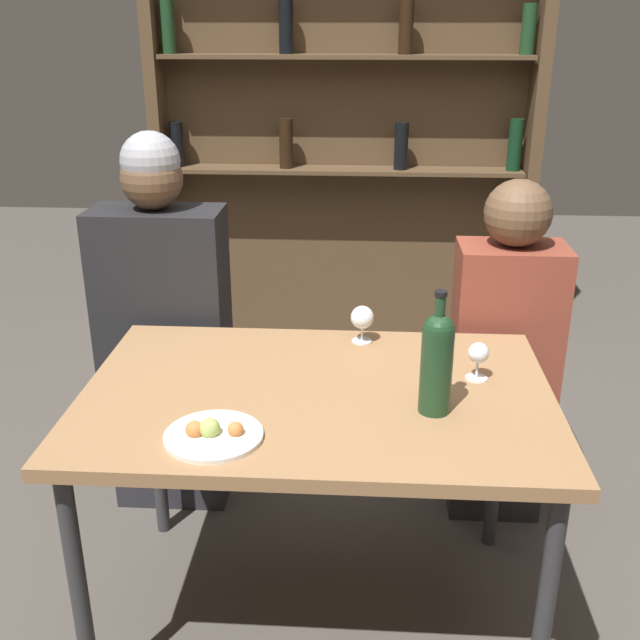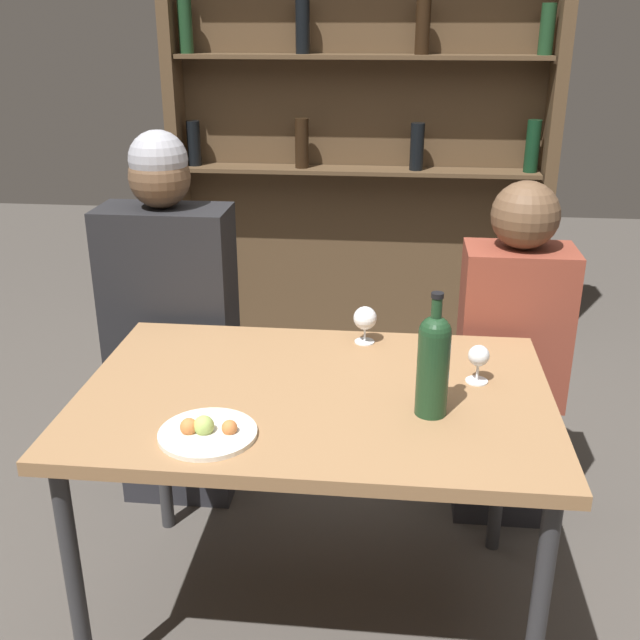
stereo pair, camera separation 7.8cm
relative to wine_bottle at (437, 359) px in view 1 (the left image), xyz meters
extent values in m
plane|color=#47423D|center=(-0.30, 0.09, -0.88)|extent=(10.00, 10.00, 0.00)
cube|color=olive|center=(-0.30, 0.09, -0.16)|extent=(1.24, 0.83, 0.04)
cylinder|color=#2D2D30|center=(-0.86, -0.26, -0.53)|extent=(0.04, 0.04, 0.70)
cylinder|color=#2D2D30|center=(0.26, -0.26, -0.53)|extent=(0.04, 0.04, 0.70)
cylinder|color=#2D2D30|center=(-0.86, 0.44, -0.53)|extent=(0.04, 0.04, 0.70)
cylinder|color=#2D2D30|center=(0.26, 0.44, -0.53)|extent=(0.04, 0.04, 0.70)
cube|color=#4C3823|center=(-0.30, 2.17, 0.20)|extent=(1.84, 0.02, 2.17)
cube|color=#4C3823|center=(-1.22, 2.06, 0.20)|extent=(0.06, 0.18, 2.17)
cube|color=#4C3823|center=(0.62, 2.06, 0.20)|extent=(0.06, 0.18, 2.17)
cube|color=#4C3823|center=(-0.30, 2.06, 0.07)|extent=(1.76, 0.18, 0.02)
cylinder|color=black|center=(-1.13, 2.06, 0.19)|extent=(0.07, 0.07, 0.22)
cylinder|color=black|center=(-0.58, 2.06, 0.20)|extent=(0.07, 0.07, 0.24)
cylinder|color=black|center=(-0.02, 2.05, 0.19)|extent=(0.07, 0.07, 0.22)
cylinder|color=black|center=(0.53, 2.06, 0.20)|extent=(0.07, 0.07, 0.25)
cube|color=#4C3823|center=(-0.30, 2.06, 0.60)|extent=(1.76, 0.18, 0.02)
cylinder|color=#19381E|center=(-1.13, 2.06, 0.73)|extent=(0.07, 0.07, 0.24)
cylinder|color=black|center=(-0.57, 2.07, 0.74)|extent=(0.07, 0.07, 0.25)
cylinder|color=black|center=(-0.02, 2.05, 0.74)|extent=(0.07, 0.07, 0.25)
cylinder|color=#19381E|center=(0.54, 2.05, 0.72)|extent=(0.07, 0.07, 0.22)
cylinder|color=#19381E|center=(0.00, 0.00, -0.03)|extent=(0.08, 0.08, 0.22)
sphere|color=#19381E|center=(0.00, 0.00, 0.08)|extent=(0.08, 0.08, 0.08)
cylinder|color=#19381E|center=(0.00, 0.00, 0.12)|extent=(0.03, 0.03, 0.09)
cylinder|color=black|center=(0.00, 0.00, 0.17)|extent=(0.03, 0.03, 0.01)
cylinder|color=silver|center=(0.13, 0.19, -0.14)|extent=(0.06, 0.06, 0.00)
cylinder|color=silver|center=(0.13, 0.19, -0.11)|extent=(0.01, 0.01, 0.06)
sphere|color=silver|center=(0.13, 0.19, -0.07)|extent=(0.06, 0.06, 0.06)
cylinder|color=silver|center=(-0.18, 0.42, -0.14)|extent=(0.06, 0.06, 0.00)
cylinder|color=silver|center=(-0.18, 0.42, -0.11)|extent=(0.01, 0.01, 0.06)
sphere|color=silver|center=(-0.18, 0.42, -0.06)|extent=(0.07, 0.07, 0.07)
cylinder|color=silver|center=(-0.52, -0.16, -0.14)|extent=(0.23, 0.23, 0.01)
sphere|color=#C67038|center=(-0.47, -0.16, -0.12)|extent=(0.04, 0.04, 0.04)
sphere|color=#C67038|center=(-0.57, -0.17, -0.12)|extent=(0.04, 0.04, 0.04)
sphere|color=#99B256|center=(-0.53, -0.17, -0.12)|extent=(0.05, 0.05, 0.05)
cube|color=#26262B|center=(-0.86, 0.67, -0.66)|extent=(0.39, 0.22, 0.45)
cube|color=black|center=(-0.86, 0.67, -0.12)|extent=(0.43, 0.22, 0.63)
sphere|color=brown|center=(-0.86, 0.67, 0.30)|extent=(0.20, 0.20, 0.20)
sphere|color=gray|center=(-0.86, 0.67, 0.35)|extent=(0.19, 0.19, 0.19)
cube|color=#26262B|center=(0.29, 0.67, -0.66)|extent=(0.31, 0.22, 0.45)
cube|color=brown|center=(0.29, 0.67, -0.17)|extent=(0.35, 0.22, 0.53)
sphere|color=brown|center=(0.29, 0.67, 0.20)|extent=(0.21, 0.21, 0.21)
camera|label=1|loc=(-0.18, -1.66, 0.76)|focal=42.00mm
camera|label=2|loc=(-0.10, -1.65, 0.76)|focal=42.00mm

